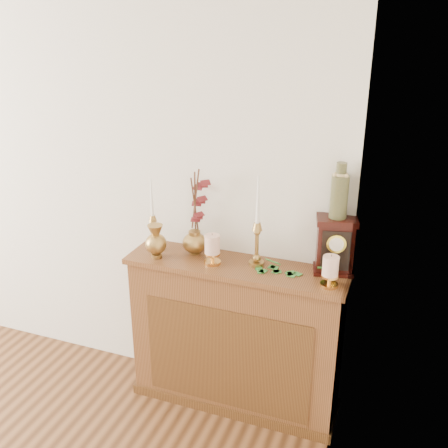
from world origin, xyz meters
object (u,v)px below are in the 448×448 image
at_px(ginger_jar, 199,214).
at_px(bud_vase, 156,242).
at_px(candlestick_center, 257,237).
at_px(candlestick_left, 153,227).
at_px(ceramic_vase, 339,193).
at_px(mantel_clock, 335,246).

bearing_deg(ginger_jar, bud_vase, -140.91).
bearing_deg(bud_vase, candlestick_center, 10.57).
bearing_deg(candlestick_left, ginger_jar, 12.94).
distance_m(bud_vase, ginger_jar, 0.29).
distance_m(ginger_jar, ceramic_vase, 0.79).
bearing_deg(candlestick_left, bud_vase, -56.17).
relative_size(ginger_jar, mantel_clock, 1.66).
bearing_deg(candlestick_center, ginger_jar, 171.33).
height_order(candlestick_left, bud_vase, candlestick_left).
height_order(candlestick_center, ceramic_vase, ceramic_vase).
xyz_separation_m(candlestick_left, candlestick_center, (0.62, 0.01, 0.03)).
distance_m(bud_vase, ceramic_vase, 1.04).
height_order(ginger_jar, mantel_clock, ginger_jar).
bearing_deg(mantel_clock, bud_vase, 176.79).
bearing_deg(ceramic_vase, ginger_jar, -179.10).
bearing_deg(mantel_clock, ginger_jar, 167.58).
distance_m(candlestick_left, mantel_clock, 1.03).
distance_m(candlestick_left, bud_vase, 0.13).
xyz_separation_m(ginger_jar, ceramic_vase, (0.77, 0.01, 0.21)).
bearing_deg(ginger_jar, candlestick_center, -8.67).
distance_m(candlestick_left, ceramic_vase, 1.07).
xyz_separation_m(bud_vase, ceramic_vase, (0.96, 0.17, 0.34)).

